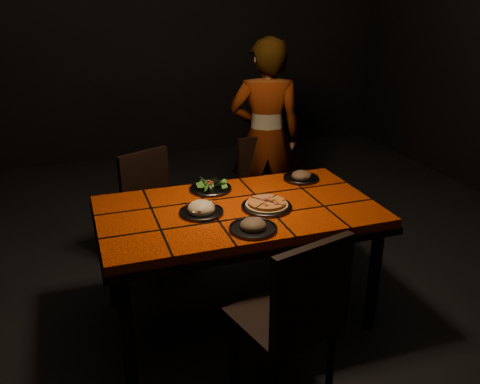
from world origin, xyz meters
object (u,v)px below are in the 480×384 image
object	(u,v)px
chair_far_right	(264,181)
plate_pizza	(267,205)
chair_near	(295,313)
plate_pasta	(201,210)
chair_far_left	(154,205)
dining_table	(238,220)
diner	(266,138)

from	to	relation	value
chair_far_right	plate_pizza	bearing A→B (deg)	-118.84
chair_near	chair_far_right	distance (m)	1.88
chair_near	plate_pasta	size ratio (longest dim) A/B	3.74
chair_far_left	plate_pasta	size ratio (longest dim) A/B	3.47
dining_table	plate_pizza	distance (m)	0.19
chair_far_right	plate_pizza	distance (m)	1.19
chair_far_left	diner	distance (m)	1.10
chair_near	diner	xyz separation A→B (m)	(0.62, 1.93, 0.26)
chair_far_left	plate_pizza	distance (m)	1.03
chair_far_left	plate_pasta	world-z (taller)	chair_far_left
chair_far_left	diner	size ratio (longest dim) A/B	0.55
plate_pizza	plate_pasta	world-z (taller)	plate_pasta
chair_far_right	diner	distance (m)	0.35
chair_far_left	chair_far_right	size ratio (longest dim) A/B	1.05
dining_table	chair_far_left	world-z (taller)	chair_far_left
chair_near	plate_pizza	distance (m)	0.77
dining_table	plate_pizza	size ratio (longest dim) A/B	4.69
chair_far_left	diner	xyz separation A→B (m)	(1.00, 0.37, 0.30)
plate_pasta	plate_pizza	bearing A→B (deg)	-7.49
dining_table	plate_pasta	world-z (taller)	plate_pasta
plate_pizza	chair_near	bearing A→B (deg)	-101.23
chair_near	chair_far_right	world-z (taller)	chair_near
diner	plate_pizza	xyz separation A→B (m)	(-0.47, -1.21, -0.03)
chair_near	chair_far_left	xyz separation A→B (m)	(-0.38, 1.56, -0.04)
dining_table	diner	world-z (taller)	diner
chair_far_right	plate_pasta	world-z (taller)	chair_far_right
chair_far_left	chair_far_right	xyz separation A→B (m)	(0.94, 0.24, -0.02)
plate_pasta	dining_table	bearing A→B (deg)	4.21
chair_far_right	plate_pizza	size ratio (longest dim) A/B	2.41
chair_near	plate_pizza	size ratio (longest dim) A/B	2.74
chair_near	diner	distance (m)	2.04
chair_near	plate_pizza	bearing A→B (deg)	-116.03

